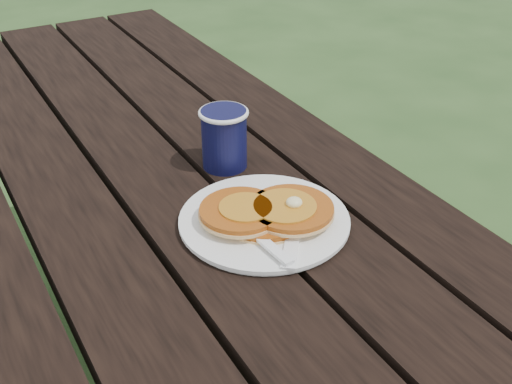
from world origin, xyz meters
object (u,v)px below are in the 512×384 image
plate (264,221)px  coffee_cup (224,135)px  picnic_table (163,328)px  pancake_stack (267,212)px

plate → coffee_cup: 0.20m
picnic_table → pancake_stack: 0.49m
plate → pancake_stack: (0.00, -0.01, 0.02)m
coffee_cup → picnic_table: bearing=151.9°
pancake_stack → coffee_cup: 0.20m
pancake_stack → plate: bearing=100.4°
picnic_table → plate: (0.09, -0.25, 0.39)m
pancake_stack → coffee_cup: (0.03, 0.20, 0.03)m
picnic_table → pancake_stack: bearing=-70.5°
plate → coffee_cup: bearing=80.6°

